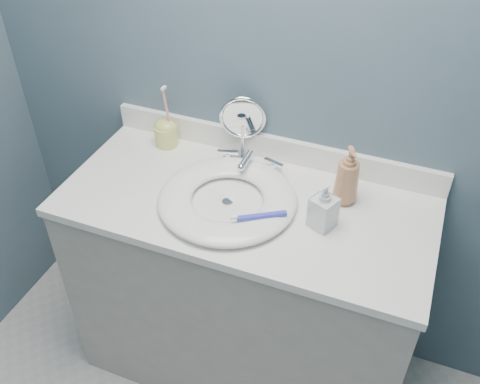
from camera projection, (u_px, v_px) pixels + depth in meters
The scene contains 12 objects.
back_wall at pixel (276, 75), 1.73m from camera, with size 2.20×0.02×2.40m, color #435A65.
vanity_cabinet at pixel (244, 293), 2.03m from camera, with size 1.20×0.55×0.85m, color #ABA69C.
countertop at pixel (245, 205), 1.75m from camera, with size 1.22×0.57×0.03m, color white.
backsplash at pixel (272, 147), 1.90m from camera, with size 1.22×0.02×0.09m, color white.
basin at pixel (227, 199), 1.72m from camera, with size 0.45×0.45×0.04m, color white, non-canonical shape.
drain at pixel (227, 202), 1.73m from camera, with size 0.04×0.04×0.01m, color silver.
faucet at pixel (249, 163), 1.86m from camera, with size 0.25×0.13×0.07m.
makeup_mirror at pixel (243, 124), 1.85m from camera, with size 0.16×0.09×0.24m.
soap_bottle_amber at pixel (348, 176), 1.68m from camera, with size 0.08×0.08×0.21m, color #AB734D.
soap_bottle_clear at pixel (324, 206), 1.60m from camera, with size 0.07×0.07×0.16m, color silver.
toothbrush_holder at pixel (166, 132), 1.96m from camera, with size 0.09×0.09×0.24m.
toothbrush_lying at pixel (259, 216), 1.62m from camera, with size 0.16×0.10×0.02m.
Camera 1 is at (0.47, -0.27, 2.00)m, focal length 40.00 mm.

